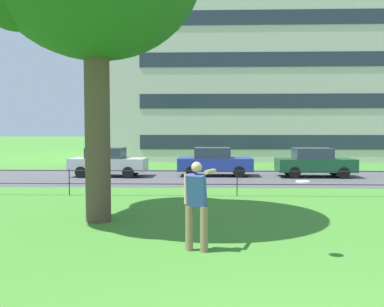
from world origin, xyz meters
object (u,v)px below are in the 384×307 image
Objects in this scene: car_blue_right at (214,162)px; apartment_building_background at (295,54)px; car_silver_left at (108,162)px; car_dark_green_far_right at (314,162)px; person_thrower at (197,203)px; frisbee at (303,182)px.

car_blue_right is 0.12× the size of apartment_building_background.
car_silver_left is 10.98m from car_dark_green_far_right.
car_silver_left is at bearing -128.12° from apartment_building_background.
car_blue_right and car_dark_green_far_right have the same top height.
apartment_building_background reaches higher than person_thrower.
car_blue_right is at bearing 176.64° from car_dark_green_far_right.
car_silver_left is 1.01× the size of car_dark_green_far_right.
apartment_building_background is at bearing 51.88° from car_silver_left.
car_dark_green_far_right is at bearing 74.34° from frisbee.
frisbee is at bearing -62.65° from car_silver_left.
person_thrower is at bearing -92.73° from car_blue_right.
person_thrower is 0.46× the size of car_dark_green_far_right.
car_blue_right is 20.59m from apartment_building_background.
car_blue_right reaches higher than frisbee.
apartment_building_background reaches higher than frisbee.
car_silver_left is at bearing 117.35° from frisbee.
car_dark_green_far_right is (10.98, 0.10, 0.00)m from car_silver_left.
frisbee is at bearing -9.67° from person_thrower.
apartment_building_background reaches higher than car_blue_right.
car_dark_green_far_right is 0.12× the size of apartment_building_background.
car_blue_right is 1.00× the size of car_dark_green_far_right.
person_thrower is at bearing -69.36° from car_silver_left.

